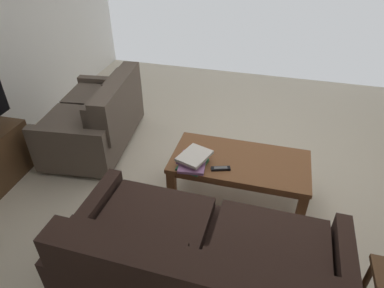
% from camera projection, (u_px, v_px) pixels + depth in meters
% --- Properties ---
extents(ground_plane, '(5.39, 5.53, 0.01)m').
position_uv_depth(ground_plane, '(237.00, 183.00, 3.30)').
color(ground_plane, beige).
extents(sofa_main, '(1.74, 0.94, 0.87)m').
position_uv_depth(sofa_main, '(202.00, 271.00, 2.07)').
color(sofa_main, black).
rests_on(sofa_main, ground).
extents(loveseat_near, '(0.93, 1.36, 0.80)m').
position_uv_depth(loveseat_near, '(98.00, 118.00, 3.66)').
color(loveseat_near, black).
rests_on(loveseat_near, ground).
extents(coffee_table, '(1.18, 0.60, 0.45)m').
position_uv_depth(coffee_table, '(240.00, 166.00, 2.91)').
color(coffee_table, brown).
rests_on(coffee_table, ground).
extents(book_stack, '(0.29, 0.34, 0.10)m').
position_uv_depth(book_stack, '(193.00, 160.00, 2.78)').
color(book_stack, '#337F51').
rests_on(book_stack, coffee_table).
extents(tv_remote, '(0.17, 0.09, 0.02)m').
position_uv_depth(tv_remote, '(221.00, 169.00, 2.75)').
color(tv_remote, black).
rests_on(tv_remote, coffee_table).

